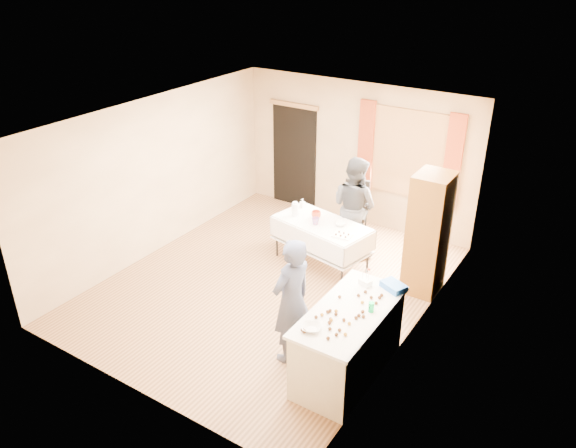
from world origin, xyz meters
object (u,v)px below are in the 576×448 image
Objects in this scene: chair at (354,222)px; party_table at (321,239)px; cabinet at (428,234)px; counter at (348,342)px; woman at (354,206)px; girl at (292,301)px.

party_table is at bearing -107.84° from chair.
cabinet is at bearing 17.91° from party_table.
counter is at bearing -92.52° from cabinet.
cabinet reaches higher than party_table.
cabinet is 1.73m from party_table.
chair is 0.62× the size of woman.
counter is 0.98× the size of party_table.
girl reaches higher than party_table.
chair is 3.45m from girl.
counter is at bearing 129.90° from woman.
girl is (-0.83, -2.39, -0.10)m from cabinet.
woman is at bearing 115.80° from counter.
woman is (0.23, 0.65, 0.40)m from party_table.
party_table is 0.80m from woman.
party_table is at bearing -146.91° from girl.
counter is 2.60m from party_table.
party_table is (-1.56, 2.08, -0.01)m from counter.
chair is at bearing 99.94° from party_table.
woman reaches higher than counter.
girl is at bearing -57.86° from party_table.
cabinet is 1.12× the size of counter.
counter is at bearing -41.73° from party_table.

